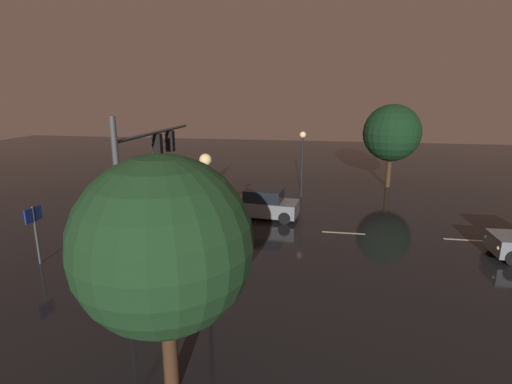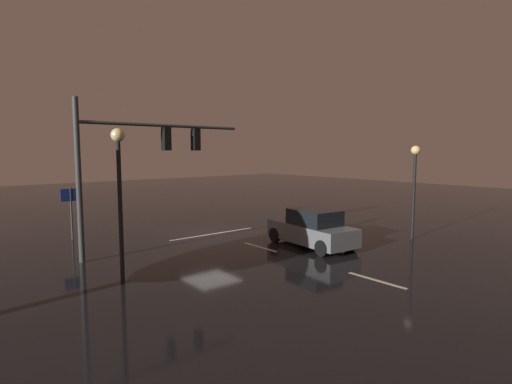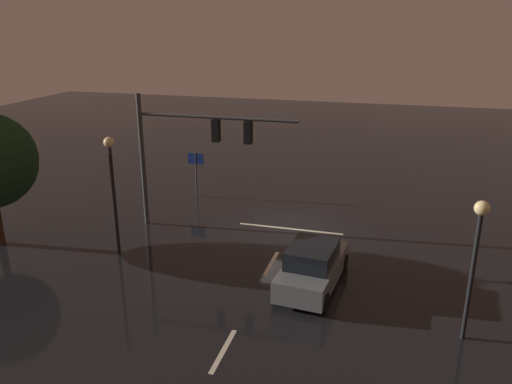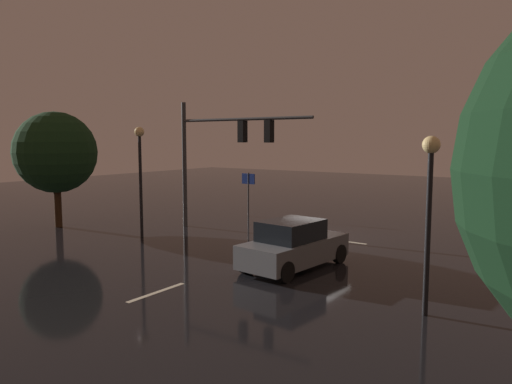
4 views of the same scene
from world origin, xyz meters
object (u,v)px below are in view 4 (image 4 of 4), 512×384
(street_lamp_right_kerb, at_px, (140,160))
(tree_right_near, at_px, (56,153))
(route_sign, at_px, (248,185))
(car_approaching, at_px, (294,246))
(street_lamp_left_kerb, at_px, (430,189))
(traffic_signal_assembly, at_px, (222,144))

(street_lamp_right_kerb, bearing_deg, tree_right_near, 6.82)
(route_sign, relative_size, tree_right_near, 0.43)
(car_approaching, bearing_deg, tree_right_near, -0.10)
(street_lamp_left_kerb, bearing_deg, traffic_signal_assembly, -27.53)
(street_lamp_left_kerb, bearing_deg, street_lamp_right_kerb, -11.31)
(traffic_signal_assembly, height_order, street_lamp_right_kerb, traffic_signal_assembly)
(route_sign, height_order, tree_right_near, tree_right_near)
(traffic_signal_assembly, distance_m, car_approaching, 8.21)
(traffic_signal_assembly, distance_m, tree_right_near, 8.52)
(traffic_signal_assembly, height_order, route_sign, traffic_signal_assembly)
(route_sign, bearing_deg, tree_right_near, 54.24)
(traffic_signal_assembly, distance_m, street_lamp_left_kerb, 12.91)
(street_lamp_left_kerb, bearing_deg, route_sign, -38.49)
(car_approaching, distance_m, route_sign, 11.54)
(street_lamp_right_kerb, bearing_deg, car_approaching, 175.40)
(car_approaching, xyz_separation_m, street_lamp_right_kerb, (8.43, -0.68, 2.71))
(car_approaching, bearing_deg, route_sign, -46.34)
(traffic_signal_assembly, distance_m, route_sign, 5.24)
(street_lamp_right_kerb, distance_m, tree_right_near, 5.52)
(traffic_signal_assembly, height_order, tree_right_near, traffic_signal_assembly)
(car_approaching, relative_size, street_lamp_left_kerb, 0.99)
(street_lamp_right_kerb, bearing_deg, route_sign, -93.75)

